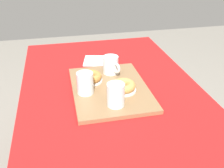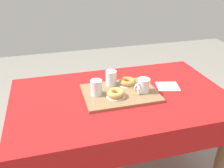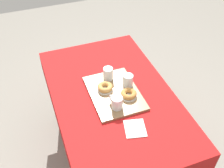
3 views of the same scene
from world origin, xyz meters
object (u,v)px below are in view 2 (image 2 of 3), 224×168
(paper_napkin, at_px, (168,86))
(water_glass_near, at_px, (111,79))
(sugar_donut_left, at_px, (116,93))
(tea_mug_left, at_px, (143,86))
(donut_plate_right, at_px, (127,84))
(donut_plate_left, at_px, (116,96))
(sugar_donut_right, at_px, (128,82))
(water_glass_far, at_px, (96,88))
(serving_tray, at_px, (120,93))
(dining_table, at_px, (120,110))

(paper_napkin, bearing_deg, water_glass_near, -15.65)
(sugar_donut_left, relative_size, paper_napkin, 0.76)
(tea_mug_left, xyz_separation_m, sugar_donut_left, (0.18, 0.02, -0.02))
(donut_plate_right, bearing_deg, donut_plate_left, 47.55)
(sugar_donut_left, bearing_deg, donut_plate_right, -132.45)
(donut_plate_right, height_order, sugar_donut_right, sugar_donut_right)
(water_glass_near, distance_m, donut_plate_right, 0.11)
(water_glass_far, height_order, donut_plate_right, water_glass_far)
(serving_tray, distance_m, sugar_donut_left, 0.07)
(tea_mug_left, distance_m, paper_napkin, 0.21)
(donut_plate_right, relative_size, paper_napkin, 0.81)
(water_glass_near, height_order, donut_plate_left, water_glass_near)
(donut_plate_left, distance_m, paper_napkin, 0.38)
(dining_table, distance_m, water_glass_near, 0.21)
(serving_tray, bearing_deg, dining_table, 91.51)
(serving_tray, relative_size, tea_mug_left, 4.07)
(water_glass_near, bearing_deg, paper_napkin, 164.35)
(water_glass_near, xyz_separation_m, water_glass_far, (0.12, 0.11, 0.00))
(water_glass_near, distance_m, water_glass_far, 0.16)
(donut_plate_left, bearing_deg, serving_tray, -130.43)
(serving_tray, relative_size, donut_plate_right, 4.02)
(donut_plate_left, bearing_deg, sugar_donut_left, 0.00)
(sugar_donut_left, distance_m, paper_napkin, 0.38)
(dining_table, distance_m, water_glass_far, 0.23)
(water_glass_near, distance_m, sugar_donut_left, 0.16)
(tea_mug_left, xyz_separation_m, donut_plate_right, (0.06, -0.11, -0.04))
(serving_tray, relative_size, donut_plate_left, 4.02)
(paper_napkin, bearing_deg, tea_mug_left, 13.66)
(sugar_donut_right, bearing_deg, donut_plate_right, 0.00)
(paper_napkin, bearing_deg, dining_table, 4.04)
(water_glass_far, height_order, paper_napkin, water_glass_far)
(tea_mug_left, bearing_deg, water_glass_near, -41.76)
(sugar_donut_right, xyz_separation_m, paper_napkin, (-0.26, 0.06, -0.04))
(tea_mug_left, distance_m, sugar_donut_left, 0.18)
(dining_table, height_order, serving_tray, serving_tray)
(sugar_donut_left, relative_size, donut_plate_right, 0.95)
(tea_mug_left, height_order, water_glass_far, water_glass_far)
(serving_tray, relative_size, water_glass_near, 4.77)
(sugar_donut_right, height_order, paper_napkin, sugar_donut_right)
(sugar_donut_right, bearing_deg, serving_tray, 46.28)
(tea_mug_left, distance_m, donut_plate_right, 0.13)
(tea_mug_left, height_order, water_glass_near, water_glass_near)
(dining_table, xyz_separation_m, serving_tray, (0.00, -0.01, 0.12))
(serving_tray, distance_m, sugar_donut_right, 0.11)
(dining_table, relative_size, serving_tray, 2.93)
(dining_table, height_order, tea_mug_left, tea_mug_left)
(dining_table, xyz_separation_m, water_glass_far, (0.15, -0.02, 0.17))
(sugar_donut_left, xyz_separation_m, sugar_donut_right, (-0.12, -0.13, -0.00))
(donut_plate_right, bearing_deg, paper_napkin, 165.86)
(tea_mug_left, height_order, sugar_donut_right, tea_mug_left)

